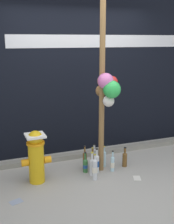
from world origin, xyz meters
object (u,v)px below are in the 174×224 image
object	(u,v)px
fire_hydrant	(36,155)
bottle_8	(96,163)
bottle_1	(125,159)
bottle_4	(113,163)
bottle_9	(85,165)
memorial_post	(107,72)
bottle_5	(94,156)
bottle_6	(95,169)
bottle_2	(104,158)
bottle_3	(92,166)
bottle_0	(93,161)
bottle_7	(85,160)

from	to	relation	value
fire_hydrant	bottle_8	distance (m)	0.93
bottle_1	bottle_4	world-z (taller)	bottle_4
bottle_9	memorial_post	bearing A→B (deg)	-5.81
bottle_4	bottle_9	bearing A→B (deg)	164.95
bottle_5	bottle_8	xyz separation A→B (m)	(-0.07, -0.27, 0.01)
memorial_post	bottle_6	world-z (taller)	memorial_post
memorial_post	bottle_9	world-z (taller)	memorial_post
bottle_2	bottle_3	world-z (taller)	bottle_3
bottle_0	bottle_7	distance (m)	0.12
fire_hydrant	bottle_7	distance (m)	0.83
bottle_4	fire_hydrant	bearing A→B (deg)	176.63
bottle_5	bottle_9	world-z (taller)	bottle_5
bottle_0	bottle_1	xyz separation A→B (m)	(0.51, -0.09, -0.01)
bottle_5	bottle_9	xyz separation A→B (m)	(-0.22, -0.20, -0.02)
bottle_3	bottle_9	distance (m)	0.14
fire_hydrant	bottle_7	world-z (taller)	fire_hydrant
bottle_0	bottle_4	distance (m)	0.31
bottle_2	fire_hydrant	bearing A→B (deg)	-173.24
bottle_1	memorial_post	bearing A→B (deg)	-179.01
fire_hydrant	bottle_5	distance (m)	1.03
bottle_3	bottle_9	size ratio (longest dim) A/B	1.13
bottle_4	bottle_8	bearing A→B (deg)	172.23
bottle_1	bottle_5	distance (m)	0.49
bottle_2	bottle_8	bearing A→B (deg)	-140.33
bottle_9	fire_hydrant	bearing A→B (deg)	-176.84
bottle_4	bottle_9	size ratio (longest dim) A/B	1.02
memorial_post	bottle_6	size ratio (longest dim) A/B	7.52
bottle_1	bottle_9	size ratio (longest dim) A/B	1.00
bottle_9	bottle_3	bearing A→B (deg)	-64.98
memorial_post	fire_hydrant	world-z (taller)	memorial_post
bottle_0	bottle_3	distance (m)	0.21
memorial_post	bottle_1	bearing A→B (deg)	0.99
bottle_1	bottle_5	bearing A→B (deg)	152.33
bottle_3	bottle_6	size ratio (longest dim) A/B	0.94
bottle_1	bottle_4	xyz separation A→B (m)	(-0.25, -0.08, -0.01)
bottle_3	bottle_6	distance (m)	0.14
bottle_6	bottle_9	size ratio (longest dim) A/B	1.21
bottle_5	bottle_6	bearing A→B (deg)	-110.44
memorial_post	bottle_5	bearing A→B (deg)	110.96
bottle_9	bottle_8	bearing A→B (deg)	-26.14
memorial_post	bottle_4	size ratio (longest dim) A/B	8.91
bottle_6	bottle_3	bearing A→B (deg)	85.52
fire_hydrant	bottle_9	world-z (taller)	fire_hydrant
bottle_0	bottle_1	size ratio (longest dim) A/B	1.10
bottle_1	bottle_3	bearing A→B (deg)	-170.31
fire_hydrant	bottle_3	distance (m)	0.85
bottle_2	bottle_9	xyz separation A→B (m)	(-0.35, -0.09, -0.03)
bottle_1	bottle_3	world-z (taller)	bottle_3
bottle_3	bottle_4	xyz separation A→B (m)	(0.34, 0.02, -0.02)
bottle_3	bottle_4	size ratio (longest dim) A/B	1.11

